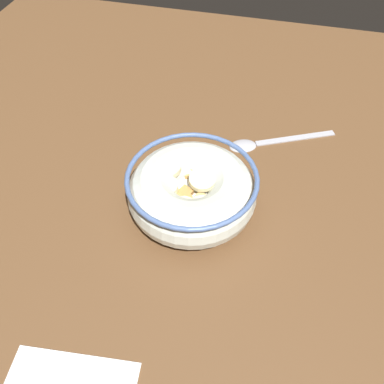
# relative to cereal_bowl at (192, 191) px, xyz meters

# --- Properties ---
(ground_plane) EXTENTS (1.06, 1.06, 0.02)m
(ground_plane) POSITION_rel_cereal_bowl_xyz_m (-0.00, -0.00, -0.04)
(ground_plane) COLOR brown
(cereal_bowl) EXTENTS (0.16, 0.16, 0.06)m
(cereal_bowl) POSITION_rel_cereal_bowl_xyz_m (0.00, 0.00, 0.00)
(cereal_bowl) COLOR beige
(cereal_bowl) RESTS_ON ground_plane
(spoon) EXTENTS (0.15, 0.09, 0.01)m
(spoon) POSITION_rel_cereal_bowl_xyz_m (-0.07, -0.14, -0.03)
(spoon) COLOR #A5A5AD
(spoon) RESTS_ON ground_plane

